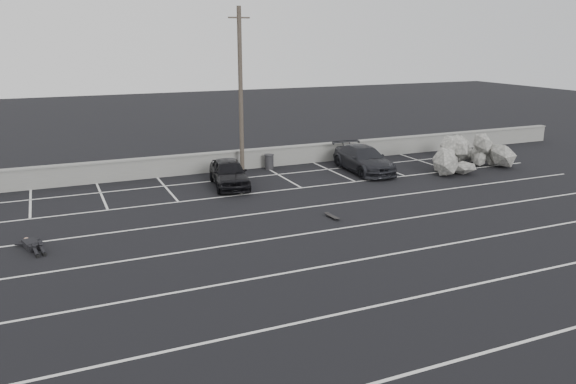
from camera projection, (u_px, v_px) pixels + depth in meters
name	position (u px, v px, depth m)	size (l,w,h in m)	color
ground	(307.00, 269.00, 17.57)	(120.00, 120.00, 0.00)	black
seawall	(194.00, 163.00, 29.79)	(50.00, 0.45, 1.06)	gray
stall_lines	(256.00, 227.00, 21.43)	(36.00, 20.05, 0.01)	silver
car_left	(229.00, 173.00, 27.19)	(1.59, 3.96, 1.35)	black
car_right	(364.00, 159.00, 30.18)	(1.91, 4.71, 1.37)	black
utility_pole	(241.00, 91.00, 29.02)	(1.14, 0.23, 8.54)	#4C4238
trash_bin	(269.00, 162.00, 30.82)	(0.71, 0.71, 0.82)	#29282B
riprap_pile	(464.00, 158.00, 31.06)	(5.81, 4.60, 1.37)	#A5A39A
person	(30.00, 241.00, 19.35)	(1.49, 2.42, 0.45)	black
skateboard	(332.00, 216.00, 22.53)	(0.26, 0.78, 0.09)	black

